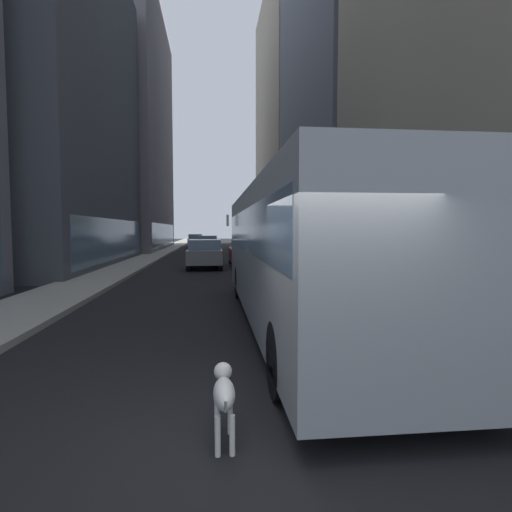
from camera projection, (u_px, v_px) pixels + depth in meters
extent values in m
plane|color=black|center=(220.00, 252.00, 39.04)|extent=(120.00, 120.00, 0.00)
cube|color=#ADA89E|center=(160.00, 252.00, 38.42)|extent=(2.40, 110.00, 0.15)
cube|color=gray|center=(278.00, 251.00, 39.66)|extent=(2.40, 110.00, 0.15)
cube|color=#4C515B|center=(16.00, 98.00, 23.18)|extent=(10.68, 17.43, 19.40)
cube|color=slate|center=(115.00, 239.00, 24.29)|extent=(0.08, 15.69, 2.40)
cube|color=slate|center=(106.00, 128.00, 43.05)|extent=(11.95, 21.79, 25.93)
cube|color=slate|center=(165.00, 235.00, 44.44)|extent=(0.08, 19.61, 2.40)
cube|color=slate|center=(450.00, 248.00, 12.46)|extent=(0.08, 20.85, 2.40)
cube|color=slate|center=(361.00, 46.00, 34.15)|extent=(10.66, 19.11, 35.30)
cube|color=slate|center=(299.00, 236.00, 34.62)|extent=(0.08, 17.19, 2.40)
cube|color=#A0937F|center=(302.00, 120.00, 56.35)|extent=(10.56, 23.20, 34.79)
cube|color=slate|center=(265.00, 234.00, 56.81)|extent=(0.08, 20.88, 2.40)
cube|color=#999EA3|center=(299.00, 251.00, 9.36)|extent=(2.55, 11.50, 2.75)
cube|color=slate|center=(300.00, 230.00, 9.33)|extent=(2.57, 11.04, 0.90)
cube|color=black|center=(266.00, 273.00, 15.09)|extent=(2.55, 0.16, 0.44)
cylinder|color=black|center=(240.00, 283.00, 12.83)|extent=(0.30, 1.00, 1.00)
cylinder|color=black|center=(310.00, 282.00, 13.08)|extent=(0.30, 1.00, 1.00)
cylinder|color=black|center=(283.00, 360.00, 5.20)|extent=(0.30, 1.00, 1.00)
cylinder|color=black|center=(447.00, 354.00, 5.44)|extent=(0.30, 1.00, 1.00)
cube|color=silver|center=(228.00, 220.00, 14.25)|extent=(0.08, 0.24, 0.40)
cube|color=red|center=(246.00, 255.00, 23.88)|extent=(1.84, 4.77, 0.75)
cube|color=slate|center=(246.00, 244.00, 23.60)|extent=(1.69, 2.15, 0.55)
cylinder|color=black|center=(231.00, 259.00, 25.77)|extent=(0.22, 0.64, 0.64)
cylinder|color=black|center=(256.00, 259.00, 25.95)|extent=(0.22, 0.64, 0.64)
cylinder|color=black|center=(234.00, 264.00, 21.86)|extent=(0.22, 0.64, 0.64)
cylinder|color=black|center=(264.00, 264.00, 22.04)|extent=(0.22, 0.64, 0.64)
cube|color=slate|center=(205.00, 256.00, 22.88)|extent=(1.89, 4.23, 0.75)
cube|color=slate|center=(205.00, 245.00, 22.63)|extent=(1.74, 1.90, 0.55)
cylinder|color=black|center=(192.00, 260.00, 24.50)|extent=(0.22, 0.64, 0.64)
cylinder|color=black|center=(219.00, 260.00, 24.68)|extent=(0.22, 0.64, 0.64)
cylinder|color=black|center=(188.00, 265.00, 21.13)|extent=(0.22, 0.64, 0.64)
cylinder|color=black|center=(220.00, 265.00, 21.31)|extent=(0.22, 0.64, 0.64)
cube|color=silver|center=(208.00, 246.00, 37.76)|extent=(1.85, 4.08, 0.75)
cube|color=slate|center=(207.00, 239.00, 37.52)|extent=(1.70, 1.83, 0.55)
cylinder|color=black|center=(199.00, 249.00, 39.31)|extent=(0.22, 0.64, 0.64)
cylinder|color=black|center=(216.00, 249.00, 39.49)|extent=(0.22, 0.64, 0.64)
cylinder|color=black|center=(198.00, 250.00, 36.09)|extent=(0.22, 0.64, 0.64)
cylinder|color=black|center=(216.00, 250.00, 36.27)|extent=(0.22, 0.64, 0.64)
cube|color=#B7BABF|center=(196.00, 242.00, 50.47)|extent=(1.77, 4.64, 0.75)
cube|color=slate|center=(195.00, 236.00, 50.19)|extent=(1.63, 2.09, 0.55)
cylinder|color=black|center=(190.00, 244.00, 52.29)|extent=(0.22, 0.64, 0.64)
cylinder|color=black|center=(202.00, 244.00, 52.46)|extent=(0.22, 0.64, 0.64)
cylinder|color=black|center=(189.00, 245.00, 48.52)|extent=(0.22, 0.64, 0.64)
cylinder|color=black|center=(202.00, 245.00, 48.69)|extent=(0.22, 0.64, 0.64)
cube|color=black|center=(244.00, 243.00, 45.66)|extent=(1.93, 4.03, 0.75)
cube|color=slate|center=(244.00, 237.00, 45.42)|extent=(1.78, 1.81, 0.55)
cylinder|color=black|center=(235.00, 246.00, 47.17)|extent=(0.22, 0.64, 0.64)
cylinder|color=black|center=(250.00, 246.00, 47.36)|extent=(0.22, 0.64, 0.64)
cylinder|color=black|center=(237.00, 247.00, 44.01)|extent=(0.22, 0.64, 0.64)
cylinder|color=black|center=(253.00, 247.00, 44.19)|extent=(0.22, 0.64, 0.64)
ellipsoid|color=white|center=(224.00, 393.00, 4.07)|extent=(0.22, 0.60, 0.26)
sphere|color=white|center=(223.00, 371.00, 4.44)|extent=(0.20, 0.20, 0.20)
sphere|color=black|center=(217.00, 369.00, 4.45)|extent=(0.07, 0.07, 0.07)
sphere|color=black|center=(228.00, 369.00, 4.46)|extent=(0.07, 0.07, 0.07)
cylinder|color=white|center=(225.00, 406.00, 3.67)|extent=(0.03, 0.16, 0.19)
cylinder|color=white|center=(217.00, 416.00, 4.29)|extent=(0.06, 0.06, 0.40)
cylinder|color=white|center=(230.00, 415.00, 4.31)|extent=(0.06, 0.06, 0.40)
cylinder|color=white|center=(218.00, 436.00, 3.87)|extent=(0.06, 0.06, 0.40)
cylinder|color=white|center=(232.00, 435.00, 3.89)|extent=(0.06, 0.06, 0.40)
sphere|color=black|center=(229.00, 386.00, 4.17)|extent=(0.04, 0.04, 0.04)
sphere|color=black|center=(218.00, 395.00, 3.98)|extent=(0.04, 0.04, 0.04)
sphere|color=black|center=(227.00, 395.00, 3.89)|extent=(0.04, 0.04, 0.04)
cylinder|color=#1E1E2D|center=(387.00, 274.00, 14.47)|extent=(0.28, 0.28, 0.85)
cylinder|color=#B2A58C|center=(387.00, 254.00, 14.42)|extent=(0.34, 0.34, 0.62)
sphere|color=tan|center=(387.00, 242.00, 14.39)|extent=(0.22, 0.22, 0.22)
cube|color=#59331E|center=(393.00, 261.00, 14.46)|extent=(0.12, 0.24, 0.20)
cylinder|color=#1E1E2D|center=(464.00, 294.00, 10.05)|extent=(0.28, 0.28, 0.85)
cylinder|color=#B2A58C|center=(465.00, 265.00, 10.00)|extent=(0.34, 0.34, 0.62)
sphere|color=tan|center=(466.00, 248.00, 9.97)|extent=(0.22, 0.22, 0.22)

